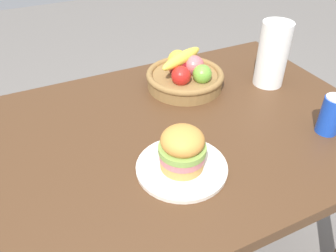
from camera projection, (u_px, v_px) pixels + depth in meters
name	position (u px, v px, depth m)	size (l,w,h in m)	color
dining_table	(164.00, 155.00, 1.14)	(1.40, 0.90, 0.75)	#4C301C
plate	(182.00, 167.00, 0.94)	(0.25, 0.25, 0.01)	silver
sandwich	(182.00, 149.00, 0.90)	(0.13, 0.13, 0.12)	tan
soda_can	(331.00, 115.00, 1.04)	(0.07, 0.07, 0.13)	blue
fruit_basket	(185.00, 75.00, 1.28)	(0.29, 0.29, 0.13)	olive
paper_towel_roll	(273.00, 54.00, 1.25)	(0.11, 0.11, 0.24)	white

